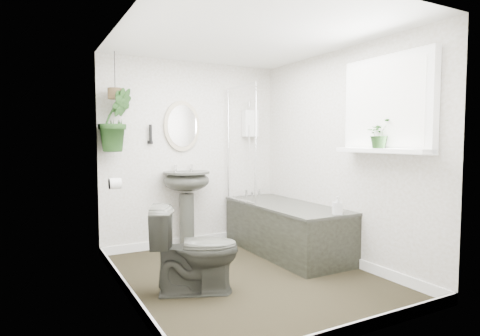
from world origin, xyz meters
name	(u,v)px	position (x,y,z in m)	size (l,w,h in m)	color
floor	(247,277)	(0.00, 0.00, -0.01)	(2.30, 2.80, 0.02)	black
ceiling	(248,35)	(0.00, 0.00, 2.31)	(2.30, 2.80, 0.02)	white
wall_back	(193,154)	(0.00, 1.41, 1.15)	(2.30, 0.02, 2.30)	white
wall_front	(355,167)	(0.00, -1.41, 1.15)	(2.30, 0.02, 2.30)	white
wall_left	(124,162)	(-1.16, 0.00, 1.15)	(0.02, 2.80, 2.30)	white
wall_right	(340,156)	(1.16, 0.00, 1.15)	(0.02, 2.80, 2.30)	white
skirting	(247,271)	(0.00, 0.00, 0.05)	(2.30, 2.80, 0.10)	white
bathtub	(286,229)	(0.80, 0.50, 0.29)	(0.72, 1.72, 0.58)	#33352E
bath_screen	(241,144)	(0.47, 0.99, 1.28)	(0.04, 0.72, 1.40)	silver
shower_box	(250,123)	(0.80, 1.34, 1.55)	(0.20, 0.10, 0.35)	white
oval_mirror	(182,126)	(-0.15, 1.37, 1.50)	(0.46, 0.03, 0.62)	tan
wall_sconce	(151,134)	(-0.55, 1.36, 1.40)	(0.04, 0.04, 0.22)	black
toilet_roll_holder	(115,184)	(-1.10, 0.70, 0.90)	(0.11, 0.11, 0.11)	white
window_recess	(388,105)	(1.09, -0.70, 1.65)	(0.08, 1.00, 0.90)	white
window_sill	(381,150)	(1.02, -0.70, 1.23)	(0.18, 1.00, 0.04)	white
window_blinds	(384,105)	(1.04, -0.70, 1.65)	(0.01, 0.86, 0.76)	white
toilet	(195,249)	(-0.60, -0.14, 0.38)	(0.43, 0.75, 0.76)	#33352E
pedestal_sink	(187,210)	(-0.15, 1.24, 0.48)	(0.56, 0.48, 0.96)	#33352E
sill_plant	(379,134)	(1.01, -0.69, 1.38)	(0.24, 0.21, 0.27)	black
hanging_plant	(116,120)	(-0.97, 1.25, 1.55)	(0.38, 0.31, 0.70)	black
soap_bottle	(337,205)	(0.87, -0.29, 0.67)	(0.08, 0.08, 0.18)	black
hanging_pot	(115,94)	(-0.97, 1.25, 1.84)	(0.16, 0.16, 0.12)	brown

